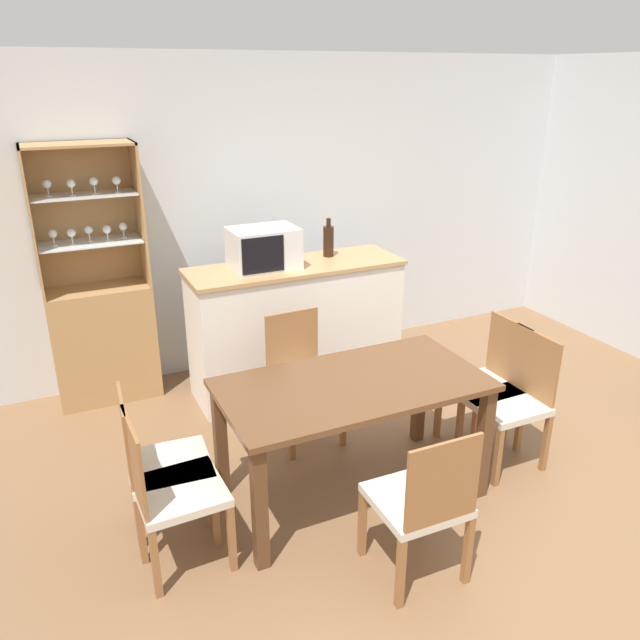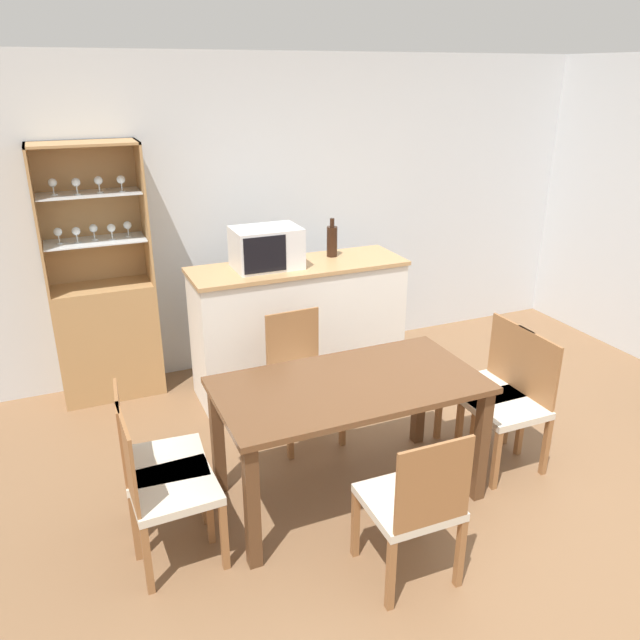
{
  "view_description": "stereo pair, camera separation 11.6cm",
  "coord_description": "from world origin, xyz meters",
  "px_view_note": "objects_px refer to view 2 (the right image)",
  "views": [
    {
      "loc": [
        -2.19,
        -2.26,
        2.4
      ],
      "look_at": [
        -0.56,
        1.23,
        0.86
      ],
      "focal_mm": 35.0,
      "sensor_mm": 36.0,
      "label": 1
    },
    {
      "loc": [
        -2.09,
        -2.31,
        2.4
      ],
      "look_at": [
        -0.56,
        1.23,
        0.86
      ],
      "focal_mm": 35.0,
      "sensor_mm": 36.0,
      "label": 2
    }
  ],
  "objects_px": {
    "microwave": "(266,248)",
    "dining_chair_side_right_near": "(512,403)",
    "dining_chair_head_far": "(302,378)",
    "dining_chair_head_near": "(413,504)",
    "display_cabinet": "(106,323)",
    "wine_bottle": "(332,241)",
    "dining_table": "(349,400)",
    "dining_chair_side_left_far": "(156,462)",
    "dining_chair_side_right_far": "(488,387)",
    "dining_chair_side_left_near": "(164,488)"
  },
  "relations": [
    {
      "from": "display_cabinet",
      "to": "dining_chair_head_far",
      "type": "bearing_deg",
      "value": -45.8
    },
    {
      "from": "dining_table",
      "to": "dining_chair_side_right_near",
      "type": "bearing_deg",
      "value": -6.3
    },
    {
      "from": "display_cabinet",
      "to": "dining_chair_head_far",
      "type": "height_order",
      "value": "display_cabinet"
    },
    {
      "from": "dining_chair_side_left_near",
      "to": "wine_bottle",
      "type": "bearing_deg",
      "value": 132.77
    },
    {
      "from": "dining_chair_head_near",
      "to": "microwave",
      "type": "relative_size",
      "value": 1.78
    },
    {
      "from": "display_cabinet",
      "to": "microwave",
      "type": "bearing_deg",
      "value": -21.88
    },
    {
      "from": "dining_chair_side_right_near",
      "to": "microwave",
      "type": "height_order",
      "value": "microwave"
    },
    {
      "from": "dining_chair_head_far",
      "to": "dining_chair_side_right_near",
      "type": "bearing_deg",
      "value": 140.09
    },
    {
      "from": "dining_table",
      "to": "dining_chair_side_right_far",
      "type": "xyz_separation_m",
      "value": [
        1.09,
        0.12,
        -0.2
      ]
    },
    {
      "from": "dining_chair_head_far",
      "to": "dining_chair_side_left_far",
      "type": "bearing_deg",
      "value": 27.16
    },
    {
      "from": "dining_chair_side_left_near",
      "to": "dining_chair_side_right_far",
      "type": "xyz_separation_m",
      "value": [
        2.18,
        0.24,
        0.0
      ]
    },
    {
      "from": "dining_chair_side_right_near",
      "to": "dining_chair_head_far",
      "type": "bearing_deg",
      "value": 52.22
    },
    {
      "from": "display_cabinet",
      "to": "dining_chair_side_right_far",
      "type": "bearing_deg",
      "value": -38.64
    },
    {
      "from": "dining_table",
      "to": "dining_chair_side_left_far",
      "type": "bearing_deg",
      "value": 173.53
    },
    {
      "from": "dining_chair_head_far",
      "to": "dining_chair_side_right_near",
      "type": "height_order",
      "value": "same"
    },
    {
      "from": "dining_chair_side_left_near",
      "to": "microwave",
      "type": "bearing_deg",
      "value": 143.08
    },
    {
      "from": "dining_chair_head_near",
      "to": "dining_chair_side_left_near",
      "type": "bearing_deg",
      "value": 151.76
    },
    {
      "from": "dining_chair_side_right_far",
      "to": "microwave",
      "type": "relative_size",
      "value": 1.78
    },
    {
      "from": "display_cabinet",
      "to": "microwave",
      "type": "xyz_separation_m",
      "value": [
        1.16,
        -0.47,
        0.59
      ]
    },
    {
      "from": "dining_table",
      "to": "microwave",
      "type": "height_order",
      "value": "microwave"
    },
    {
      "from": "display_cabinet",
      "to": "dining_chair_side_right_near",
      "type": "relative_size",
      "value": 2.21
    },
    {
      "from": "dining_chair_side_left_far",
      "to": "microwave",
      "type": "xyz_separation_m",
      "value": [
        1.1,
        1.32,
        0.74
      ]
    },
    {
      "from": "dining_chair_head_far",
      "to": "dining_chair_side_left_far",
      "type": "relative_size",
      "value": 1.0
    },
    {
      "from": "dining_chair_side_right_near",
      "to": "dining_chair_side_right_far",
      "type": "bearing_deg",
      "value": 0.15
    },
    {
      "from": "microwave",
      "to": "dining_chair_side_right_near",
      "type": "bearing_deg",
      "value": -55.4
    },
    {
      "from": "dining_table",
      "to": "dining_chair_head_near",
      "type": "bearing_deg",
      "value": -90.06
    },
    {
      "from": "dining_chair_head_near",
      "to": "microwave",
      "type": "bearing_deg",
      "value": 90.7
    },
    {
      "from": "display_cabinet",
      "to": "dining_chair_side_right_near",
      "type": "bearing_deg",
      "value": -42.21
    },
    {
      "from": "dining_chair_head_far",
      "to": "microwave",
      "type": "xyz_separation_m",
      "value": [
        0.01,
        0.72,
        0.74
      ]
    },
    {
      "from": "dining_table",
      "to": "display_cabinet",
      "type": "bearing_deg",
      "value": 121.05
    },
    {
      "from": "dining_chair_side_right_near",
      "to": "wine_bottle",
      "type": "bearing_deg",
      "value": 17.29
    },
    {
      "from": "dining_chair_side_left_far",
      "to": "microwave",
      "type": "bearing_deg",
      "value": 144.56
    },
    {
      "from": "dining_chair_side_right_near",
      "to": "microwave",
      "type": "distance_m",
      "value": 2.04
    },
    {
      "from": "display_cabinet",
      "to": "dining_chair_side_right_far",
      "type": "height_order",
      "value": "display_cabinet"
    },
    {
      "from": "dining_table",
      "to": "dining_chair_head_near",
      "type": "height_order",
      "value": "dining_chair_head_near"
    },
    {
      "from": "dining_chair_side_left_far",
      "to": "dining_table",
      "type": "bearing_deg",
      "value": 87.78
    },
    {
      "from": "dining_chair_head_far",
      "to": "dining_chair_head_near",
      "type": "height_order",
      "value": "same"
    },
    {
      "from": "display_cabinet",
      "to": "wine_bottle",
      "type": "xyz_separation_m",
      "value": [
        1.73,
        -0.38,
        0.57
      ]
    },
    {
      "from": "dining_chair_head_near",
      "to": "wine_bottle",
      "type": "height_order",
      "value": "wine_bottle"
    },
    {
      "from": "dining_chair_head_far",
      "to": "dining_chair_head_near",
      "type": "xyz_separation_m",
      "value": [
        0.0,
        -1.46,
        0.0
      ]
    },
    {
      "from": "dining_chair_head_far",
      "to": "dining_chair_side_right_far",
      "type": "xyz_separation_m",
      "value": [
        1.09,
        -0.61,
        0.0
      ]
    },
    {
      "from": "dining_chair_side_left_near",
      "to": "microwave",
      "type": "height_order",
      "value": "microwave"
    },
    {
      "from": "dining_chair_side_left_near",
      "to": "display_cabinet",
      "type": "bearing_deg",
      "value": 179.83
    },
    {
      "from": "microwave",
      "to": "display_cabinet",
      "type": "bearing_deg",
      "value": 158.12
    },
    {
      "from": "dining_chair_side_left_far",
      "to": "dining_chair_side_right_far",
      "type": "bearing_deg",
      "value": 94.18
    },
    {
      "from": "display_cabinet",
      "to": "dining_table",
      "type": "height_order",
      "value": "display_cabinet"
    },
    {
      "from": "display_cabinet",
      "to": "microwave",
      "type": "distance_m",
      "value": 1.38
    },
    {
      "from": "dining_chair_side_right_far",
      "to": "wine_bottle",
      "type": "bearing_deg",
      "value": 18.97
    },
    {
      "from": "dining_chair_head_near",
      "to": "wine_bottle",
      "type": "relative_size",
      "value": 2.89
    },
    {
      "from": "dining_chair_side_left_near",
      "to": "dining_chair_head_near",
      "type": "relative_size",
      "value": 1.0
    }
  ]
}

